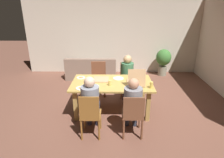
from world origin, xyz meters
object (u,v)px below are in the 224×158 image
(chair_0, at_px, (127,78))
(chair_3, at_px, (98,78))
(dining_table, at_px, (112,86))
(potted_plant, at_px, (163,59))
(drinking_glass_1, at_px, (151,85))
(pizza_box_1, at_px, (136,81))
(plate_0, at_px, (81,88))
(person_2, at_px, (133,101))
(chair_2, at_px, (133,114))
(plate_2, at_px, (118,78))
(pizza_box_0, at_px, (101,79))
(plate_1, at_px, (94,86))
(couch, at_px, (91,70))
(person_0, at_px, (127,73))
(person_1, at_px, (91,101))
(chair_1, at_px, (90,114))
(drinking_glass_0, at_px, (110,83))
(plate_3, at_px, (81,77))

(chair_0, relative_size, chair_3, 0.98)
(dining_table, bearing_deg, potted_plant, 55.18)
(chair_3, bearing_deg, drinking_glass_1, -46.76)
(pizza_box_1, relative_size, plate_0, 2.21)
(person_2, bearing_deg, pizza_box_1, 80.41)
(pizza_box_1, xyz_separation_m, drinking_glass_1, (0.31, -0.27, 0.02))
(chair_2, relative_size, plate_2, 3.55)
(plate_2, distance_m, potted_plant, 2.96)
(pizza_box_0, height_order, plate_1, plate_1)
(plate_2, height_order, couch, plate_2)
(person_0, xyz_separation_m, person_1, (-0.82, -1.70, 0.01))
(person_0, height_order, pizza_box_1, person_0)
(person_0, height_order, couch, person_0)
(chair_1, bearing_deg, person_2, 11.93)
(potted_plant, bearing_deg, drinking_glass_1, -108.29)
(person_0, distance_m, drinking_glass_0, 1.14)
(chair_3, distance_m, drinking_glass_1, 1.87)
(plate_0, bearing_deg, potted_plant, 50.25)
(chair_0, height_order, plate_2, chair_0)
(chair_1, relative_size, chair_2, 1.02)
(chair_1, distance_m, chair_3, 2.01)
(plate_1, relative_size, plate_3, 1.09)
(dining_table, relative_size, couch, 1.08)
(pizza_box_0, height_order, drinking_glass_1, drinking_glass_1)
(person_1, relative_size, drinking_glass_0, 10.72)
(dining_table, xyz_separation_m, person_1, (-0.40, -0.86, 0.06))
(plate_2, height_order, drinking_glass_1, drinking_glass_1)
(person_0, xyz_separation_m, plate_2, (-0.26, -0.60, 0.07))
(drinking_glass_1, bearing_deg, plate_0, -178.90)
(plate_0, distance_m, drinking_glass_0, 0.65)
(person_0, height_order, chair_1, person_0)
(person_0, bearing_deg, drinking_glass_0, -113.96)
(plate_1, height_order, plate_2, plate_1)
(dining_table, height_order, plate_0, plate_0)
(person_0, height_order, person_2, person_2)
(chair_2, height_order, plate_2, chair_2)
(potted_plant, bearing_deg, person_1, -122.65)
(plate_1, bearing_deg, potted_plant, 52.42)
(chair_0, xyz_separation_m, plate_0, (-1.08, -1.35, 0.29))
(person_2, distance_m, couch, 3.44)
(chair_1, bearing_deg, person_0, 66.21)
(chair_3, relative_size, plate_2, 3.73)
(chair_1, distance_m, potted_plant, 4.30)
(chair_1, relative_size, drinking_glass_1, 6.33)
(pizza_box_0, bearing_deg, plate_3, 165.53)
(drinking_glass_1, bearing_deg, plate_1, 176.31)
(dining_table, height_order, chair_3, chair_3)
(chair_1, bearing_deg, drinking_glass_0, 66.42)
(dining_table, relative_size, drinking_glass_0, 16.20)
(chair_2, distance_m, pizza_box_0, 1.34)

